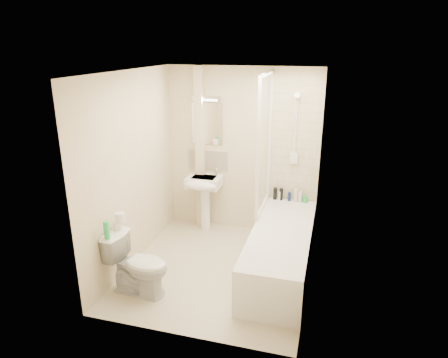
# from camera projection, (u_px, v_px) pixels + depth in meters

# --- Properties ---
(floor) EXTENTS (2.50, 2.50, 0.00)m
(floor) POSITION_uv_depth(u_px,v_px,m) (218.00, 269.00, 5.01)
(floor) COLOR beige
(floor) RESTS_ON ground
(wall_back) EXTENTS (2.20, 0.02, 2.40)m
(wall_back) POSITION_uv_depth(u_px,v_px,m) (242.00, 152.00, 5.76)
(wall_back) COLOR beige
(wall_back) RESTS_ON ground
(wall_left) EXTENTS (0.02, 2.50, 2.40)m
(wall_left) POSITION_uv_depth(u_px,v_px,m) (132.00, 171.00, 4.90)
(wall_left) COLOR beige
(wall_left) RESTS_ON ground
(wall_right) EXTENTS (0.02, 2.50, 2.40)m
(wall_right) POSITION_uv_depth(u_px,v_px,m) (314.00, 187.00, 4.34)
(wall_right) COLOR beige
(wall_right) RESTS_ON ground
(ceiling) EXTENTS (2.20, 2.50, 0.02)m
(ceiling) POSITION_uv_depth(u_px,v_px,m) (217.00, 72.00, 4.23)
(ceiling) COLOR white
(ceiling) RESTS_ON wall_back
(tile_back) EXTENTS (0.70, 0.01, 1.75)m
(tile_back) POSITION_uv_depth(u_px,v_px,m) (295.00, 140.00, 5.49)
(tile_back) COLOR beige
(tile_back) RESTS_ON wall_back
(tile_right) EXTENTS (0.01, 2.10, 1.75)m
(tile_right) POSITION_uv_depth(u_px,v_px,m) (316.00, 163.00, 4.44)
(tile_right) COLOR beige
(tile_right) RESTS_ON wall_right
(pipe_boxing) EXTENTS (0.12, 0.12, 2.40)m
(pipe_boxing) POSITION_uv_depth(u_px,v_px,m) (200.00, 150.00, 5.86)
(pipe_boxing) COLOR beige
(pipe_boxing) RESTS_ON ground
(splashback) EXTENTS (0.60, 0.02, 0.30)m
(splashback) POSITION_uv_depth(u_px,v_px,m) (208.00, 160.00, 5.94)
(splashback) COLOR beige
(splashback) RESTS_ON wall_back
(mirror) EXTENTS (0.46, 0.01, 0.60)m
(mirror) POSITION_uv_depth(u_px,v_px,m) (207.00, 124.00, 5.76)
(mirror) COLOR white
(mirror) RESTS_ON wall_back
(strip_light) EXTENTS (0.42, 0.07, 0.07)m
(strip_light) POSITION_uv_depth(u_px,v_px,m) (206.00, 98.00, 5.62)
(strip_light) COLOR silver
(strip_light) RESTS_ON wall_back
(bathtub) EXTENTS (0.70, 2.10, 0.55)m
(bathtub) POSITION_uv_depth(u_px,v_px,m) (281.00, 249.00, 4.89)
(bathtub) COLOR white
(bathtub) RESTS_ON ground
(shower_screen) EXTENTS (0.04, 0.92, 1.80)m
(shower_screen) POSITION_uv_depth(u_px,v_px,m) (265.00, 144.00, 5.17)
(shower_screen) COLOR white
(shower_screen) RESTS_ON bathtub
(shower_fixture) EXTENTS (0.10, 0.16, 0.99)m
(shower_fixture) POSITION_uv_depth(u_px,v_px,m) (295.00, 132.00, 5.41)
(shower_fixture) COLOR white
(shower_fixture) RESTS_ON wall_back
(pedestal_sink) EXTENTS (0.49, 0.46, 0.95)m
(pedestal_sink) POSITION_uv_depth(u_px,v_px,m) (203.00, 188.00, 5.85)
(pedestal_sink) COLOR white
(pedestal_sink) RESTS_ON ground
(bottle_black_a) EXTENTS (0.05, 0.05, 0.17)m
(bottle_black_a) POSITION_uv_depth(u_px,v_px,m) (275.00, 193.00, 5.73)
(bottle_black_a) COLOR black
(bottle_black_a) RESTS_ON bathtub
(bottle_white_a) EXTENTS (0.05, 0.05, 0.13)m
(bottle_white_a) POSITION_uv_depth(u_px,v_px,m) (280.00, 195.00, 5.72)
(bottle_white_a) COLOR white
(bottle_white_a) RESTS_ON bathtub
(bottle_black_b) EXTENTS (0.05, 0.05, 0.17)m
(bottle_black_b) POSITION_uv_depth(u_px,v_px,m) (281.00, 194.00, 5.71)
(bottle_black_b) COLOR black
(bottle_black_b) RESTS_ON bathtub
(bottle_blue) EXTENTS (0.05, 0.05, 0.12)m
(bottle_blue) POSITION_uv_depth(u_px,v_px,m) (289.00, 197.00, 5.69)
(bottle_blue) COLOR navy
(bottle_blue) RESTS_ON bathtub
(bottle_cream) EXTENTS (0.06, 0.06, 0.19)m
(bottle_cream) POSITION_uv_depth(u_px,v_px,m) (296.00, 195.00, 5.65)
(bottle_cream) COLOR beige
(bottle_cream) RESTS_ON bathtub
(bottle_white_b) EXTENTS (0.05, 0.05, 0.16)m
(bottle_white_b) POSITION_uv_depth(u_px,v_px,m) (300.00, 197.00, 5.64)
(bottle_white_b) COLOR silver
(bottle_white_b) RESTS_ON bathtub
(bottle_green) EXTENTS (0.07, 0.07, 0.09)m
(bottle_green) POSITION_uv_depth(u_px,v_px,m) (305.00, 199.00, 5.64)
(bottle_green) COLOR green
(bottle_green) RESTS_ON bathtub
(toilet) EXTENTS (0.50, 0.76, 0.71)m
(toilet) POSITION_uv_depth(u_px,v_px,m) (138.00, 264.00, 4.44)
(toilet) COLOR white
(toilet) RESTS_ON ground
(toilet_roll_lower) EXTENTS (0.10, 0.10, 0.09)m
(toilet_roll_lower) POSITION_uv_depth(u_px,v_px,m) (118.00, 226.00, 4.46)
(toilet_roll_lower) COLOR white
(toilet_roll_lower) RESTS_ON toilet
(toilet_roll_upper) EXTENTS (0.11, 0.11, 0.11)m
(toilet_roll_upper) POSITION_uv_depth(u_px,v_px,m) (120.00, 217.00, 4.43)
(toilet_roll_upper) COLOR white
(toilet_roll_upper) RESTS_ON toilet_roll_lower
(green_bottle) EXTENTS (0.06, 0.06, 0.19)m
(green_bottle) POSITION_uv_depth(u_px,v_px,m) (106.00, 230.00, 4.24)
(green_bottle) COLOR #27BF5A
(green_bottle) RESTS_ON toilet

